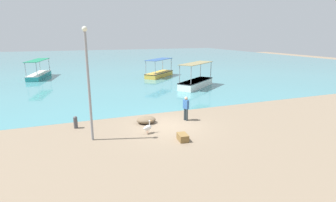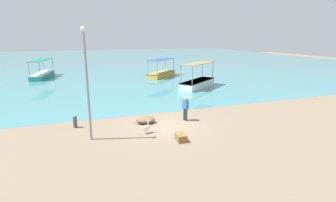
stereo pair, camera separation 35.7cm
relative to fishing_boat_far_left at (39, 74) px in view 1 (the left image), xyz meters
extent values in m
plane|color=#806D58|center=(9.61, -24.94, -0.51)|extent=(120.00, 120.00, 0.00)
cube|color=teal|center=(9.61, 23.06, -0.50)|extent=(110.00, 90.00, 0.00)
cube|color=teal|center=(0.00, 0.00, -0.17)|extent=(2.78, 6.92, 0.66)
cube|color=silver|center=(0.00, 0.00, 0.11)|extent=(2.82, 6.97, 0.08)
cylinder|color=#99999E|center=(0.08, -3.19, 1.04)|extent=(0.08, 0.08, 1.76)
cylinder|color=#99999E|center=(-1.22, -2.95, 1.04)|extent=(0.08, 0.08, 1.76)
cylinder|color=#99999E|center=(1.22, 2.95, 1.04)|extent=(0.08, 0.08, 1.76)
cylinder|color=#99999E|center=(-0.08, 3.19, 1.04)|extent=(0.08, 0.08, 1.76)
cube|color=#1B7350|center=(0.00, 0.00, 1.94)|extent=(2.84, 6.74, 0.05)
cube|color=gold|center=(15.94, -4.92, -0.17)|extent=(5.21, 5.11, 0.65)
cube|color=black|center=(15.94, -4.92, 0.11)|extent=(5.27, 5.16, 0.08)
cylinder|color=#99999E|center=(17.28, -2.62, 1.05)|extent=(0.08, 0.08, 1.79)
cylinder|color=#99999E|center=(18.28, -3.66, 1.05)|extent=(0.08, 0.08, 1.79)
cylinder|color=#99999E|center=(13.59, -6.18, 1.05)|extent=(0.08, 0.08, 1.79)
cylinder|color=#99999E|center=(14.59, -7.21, 1.05)|extent=(0.08, 0.08, 1.79)
cube|color=#2E4F86|center=(15.94, -4.92, 1.96)|extent=(5.14, 5.04, 0.05)
cube|color=white|center=(17.25, -13.87, -0.10)|extent=(5.54, 4.77, 0.81)
cube|color=black|center=(17.25, -13.87, 0.27)|extent=(5.60, 4.82, 0.08)
cylinder|color=#99999E|center=(18.92, -11.73, 1.26)|extent=(0.08, 0.08, 1.90)
cylinder|color=#99999E|center=(19.75, -12.81, 1.26)|extent=(0.08, 0.08, 1.90)
cylinder|color=#99999E|center=(14.75, -14.92, 1.26)|extent=(0.08, 0.08, 1.90)
cylinder|color=#99999E|center=(15.58, -16.00, 1.26)|extent=(0.08, 0.08, 1.90)
cube|color=olive|center=(17.25, -13.87, 2.23)|extent=(5.45, 4.73, 0.05)
cylinder|color=#E0997A|center=(7.95, -25.70, -0.40)|extent=(0.03, 0.03, 0.22)
cylinder|color=#E0997A|center=(8.00, -25.79, -0.40)|extent=(0.03, 0.03, 0.22)
ellipsoid|color=white|center=(8.00, -25.73, -0.15)|extent=(0.63, 0.49, 0.32)
ellipsoid|color=white|center=(7.78, -25.84, -0.13)|extent=(0.20, 0.18, 0.10)
cylinder|color=white|center=(8.14, -25.67, 0.08)|extent=(0.07, 0.07, 0.26)
sphere|color=white|center=(8.14, -25.67, 0.24)|extent=(0.11, 0.11, 0.11)
cone|color=#E5933F|center=(8.29, -25.59, 0.23)|extent=(0.29, 0.18, 0.06)
cylinder|color=gray|center=(4.78, -25.58, 2.49)|extent=(0.14, 0.14, 5.99)
sphere|color=#EAEACC|center=(4.78, -25.58, 5.60)|extent=(0.28, 0.28, 0.28)
cylinder|color=#47474C|center=(3.96, -23.19, -0.19)|extent=(0.25, 0.25, 0.64)
sphere|color=#4C4C51|center=(3.96, -23.19, 0.16)|extent=(0.26, 0.26, 0.26)
cylinder|color=#2B363B|center=(11.24, -24.36, -0.08)|extent=(0.16, 0.16, 0.85)
cylinder|color=#2B363B|center=(11.17, -24.19, -0.08)|extent=(0.16, 0.16, 0.85)
cube|color=#2F5EA0|center=(11.21, -24.27, 0.65)|extent=(0.35, 0.45, 0.62)
sphere|color=tan|center=(11.21, -24.27, 1.07)|extent=(0.22, 0.22, 0.22)
ellipsoid|color=brown|center=(8.46, -23.82, -0.28)|extent=(1.30, 1.11, 0.45)
cube|color=brown|center=(9.53, -27.50, -0.31)|extent=(0.58, 0.85, 0.39)
camera|label=1|loc=(3.81, -40.12, 5.30)|focal=28.00mm
camera|label=2|loc=(4.15, -40.24, 5.30)|focal=28.00mm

